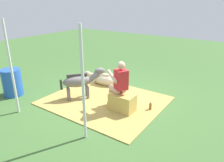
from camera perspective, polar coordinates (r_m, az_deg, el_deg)
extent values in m
plane|color=#426B33|center=(6.50, -0.64, -4.54)|extent=(24.00, 24.00, 0.00)
cube|color=tan|center=(6.32, -1.92, -5.22)|extent=(3.27, 2.74, 0.02)
cube|color=tan|center=(5.68, 2.78, -5.81)|extent=(0.66, 0.43, 0.49)
cylinder|color=#D8AD8C|center=(5.69, 0.53, -2.26)|extent=(0.42, 0.31, 0.14)
cylinder|color=#D8AD8C|center=(5.98, -0.37, -4.35)|extent=(0.11, 0.11, 0.49)
cube|color=black|center=(6.07, -0.37, -6.17)|extent=(0.24, 0.19, 0.06)
cylinder|color=#D8AD8C|center=(5.77, 2.29, -1.90)|extent=(0.42, 0.31, 0.14)
cylinder|color=#D8AD8C|center=(6.06, 1.32, -3.98)|extent=(0.11, 0.11, 0.49)
cube|color=black|center=(6.15, 1.30, -5.78)|extent=(0.24, 0.19, 0.06)
cube|color=red|center=(5.44, 2.45, 0.38)|extent=(0.40, 0.39, 0.52)
cylinder|color=#D8AD8C|center=(5.50, 0.09, 1.18)|extent=(0.48, 0.32, 0.26)
cylinder|color=#D8AD8C|center=(5.65, 2.97, 1.69)|extent=(0.48, 0.32, 0.26)
sphere|color=#D8AD8C|center=(5.32, 2.51, 4.21)|extent=(0.20, 0.20, 0.20)
ellipsoid|color=slate|center=(6.31, -9.28, -0.11)|extent=(0.78, 0.85, 0.34)
cylinder|color=slate|center=(6.58, -6.79, -2.52)|extent=(0.09, 0.09, 0.39)
cylinder|color=slate|center=(6.39, -6.49, -3.21)|extent=(0.09, 0.09, 0.39)
cylinder|color=slate|center=(6.52, -11.65, -3.03)|extent=(0.09, 0.09, 0.39)
cylinder|color=slate|center=(6.34, -11.49, -3.74)|extent=(0.09, 0.09, 0.39)
cylinder|color=slate|center=(6.35, -4.86, 1.18)|extent=(0.37, 0.40, 0.33)
ellipsoid|color=slate|center=(6.33, -3.30, 2.70)|extent=(0.33, 0.35, 0.20)
cube|color=#3A3838|center=(6.25, -9.38, 1.52)|extent=(0.43, 0.50, 0.08)
cylinder|color=#3A3838|center=(6.30, -13.49, -0.95)|extent=(0.07, 0.07, 0.30)
ellipsoid|color=beige|center=(7.37, -1.61, 0.15)|extent=(0.94, 0.56, 0.36)
cube|color=beige|center=(7.65, -5.25, -0.17)|extent=(0.32, 0.29, 0.10)
cylinder|color=beige|center=(7.59, -5.43, 1.18)|extent=(0.31, 0.23, 0.30)
ellipsoid|color=beige|center=(7.65, -6.63, 1.93)|extent=(0.32, 0.21, 0.20)
cube|color=beige|center=(7.33, -2.19, 1.70)|extent=(0.45, 0.16, 0.08)
cylinder|color=brown|center=(5.86, 10.23, -6.88)|extent=(0.07, 0.07, 0.19)
cone|color=brown|center=(5.81, 10.31, -5.80)|extent=(0.06, 0.06, 0.06)
cylinder|color=blue|center=(7.23, -25.19, -0.33)|extent=(0.58, 0.58, 0.83)
cylinder|color=silver|center=(4.24, -7.75, -1.31)|extent=(0.06, 0.06, 2.42)
cylinder|color=silver|center=(5.81, -25.39, 2.99)|extent=(0.06, 0.06, 2.42)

